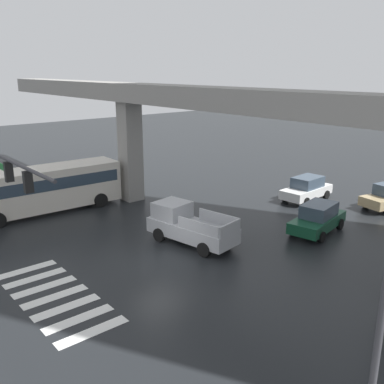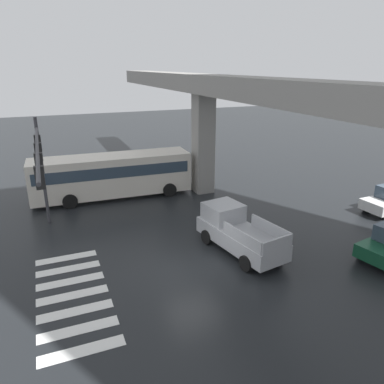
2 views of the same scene
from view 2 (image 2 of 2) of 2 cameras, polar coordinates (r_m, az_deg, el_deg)
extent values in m
plane|color=black|center=(17.13, 0.21, -11.95)|extent=(120.00, 120.00, 0.00)
cube|color=silver|center=(19.04, -18.96, -9.67)|extent=(0.55, 2.80, 0.01)
cube|color=silver|center=(18.07, -18.70, -11.27)|extent=(0.55, 2.80, 0.01)
cube|color=silver|center=(17.12, -18.40, -13.06)|extent=(0.55, 2.80, 0.01)
cube|color=silver|center=(16.19, -18.07, -15.04)|extent=(0.55, 2.80, 0.01)
cube|color=silver|center=(15.28, -17.68, -17.27)|extent=(0.55, 2.80, 0.01)
cube|color=silver|center=(14.40, -17.24, -19.77)|extent=(0.55, 2.80, 0.01)
cube|color=silver|center=(13.55, -16.72, -22.60)|extent=(0.55, 2.80, 0.01)
cube|color=gray|center=(17.16, 15.92, 14.52)|extent=(56.75, 2.23, 1.20)
cube|color=gray|center=(26.25, 1.76, 7.47)|extent=(1.30, 1.30, 7.07)
cube|color=#A8AAAF|center=(18.42, 7.53, -7.01)|extent=(5.35, 2.72, 0.80)
cube|color=#A8AAAF|center=(19.11, 4.90, -3.12)|extent=(1.97, 2.01, 0.90)
cube|color=#3F5160|center=(19.46, 4.08, -2.68)|extent=(0.38, 1.67, 0.77)
cube|color=#A8AAAF|center=(16.82, 7.77, -7.03)|extent=(2.63, 0.54, 0.60)
cube|color=#A8AAAF|center=(17.89, 12.13, -5.63)|extent=(2.63, 0.54, 0.60)
cube|color=#A8AAAF|center=(16.48, 13.15, -7.97)|extent=(0.39, 1.74, 0.60)
cylinder|color=black|center=(19.24, 2.38, -6.99)|extent=(0.80, 0.40, 0.76)
cylinder|color=black|center=(20.21, 6.65, -5.76)|extent=(0.80, 0.40, 0.76)
cylinder|color=black|center=(17.03, 8.46, -10.91)|extent=(0.80, 0.40, 0.76)
cylinder|color=black|center=(18.12, 12.90, -9.24)|extent=(0.80, 0.40, 0.76)
cube|color=beige|center=(26.08, -12.35, 2.65)|extent=(2.91, 10.89, 2.70)
cube|color=#2D3D4C|center=(25.95, -12.42, 3.65)|extent=(2.92, 10.35, 0.76)
cube|color=#2D3D4C|center=(27.16, -1.13, 4.50)|extent=(2.25, 0.16, 1.49)
cylinder|color=black|center=(28.26, -4.96, 1.86)|extent=(0.39, 0.97, 0.96)
cylinder|color=black|center=(26.02, -3.52, 0.36)|extent=(0.39, 0.97, 0.96)
cylinder|color=black|center=(27.40, -18.69, 0.33)|extent=(0.39, 0.97, 0.96)
cylinder|color=black|center=(25.08, -18.46, -1.37)|extent=(0.39, 0.97, 0.96)
cylinder|color=black|center=(25.98, 25.59, -1.97)|extent=(0.27, 0.65, 0.64)
cylinder|color=black|center=(19.75, 25.04, -8.39)|extent=(0.35, 0.67, 0.64)
cylinder|color=#38383D|center=(22.49, -22.26, 2.89)|extent=(0.18, 0.18, 6.20)
cylinder|color=#38383D|center=(16.66, -22.98, 6.39)|extent=(10.80, 0.14, 0.14)
cube|color=black|center=(20.49, -22.87, 7.06)|extent=(0.24, 0.32, 0.84)
sphere|color=orange|center=(20.49, -22.87, 7.06)|extent=(0.17, 0.17, 0.17)
cube|color=black|center=(18.33, -22.81, 5.79)|extent=(0.24, 0.32, 0.84)
sphere|color=orange|center=(18.33, -22.81, 5.79)|extent=(0.17, 0.17, 0.17)
cube|color=black|center=(16.19, -22.73, 4.18)|extent=(0.24, 0.32, 0.84)
sphere|color=orange|center=(16.19, -22.73, 4.18)|extent=(0.17, 0.17, 0.17)
cube|color=black|center=(14.06, -22.63, 2.08)|extent=(0.24, 0.32, 0.84)
sphere|color=orange|center=(14.06, -22.63, 2.08)|extent=(0.17, 0.17, 0.17)
cube|color=#19722D|center=(16.83, -22.78, 4.95)|extent=(1.10, 0.04, 0.28)
camera|label=1|loc=(6.34, -135.50, -10.72)|focal=40.57mm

